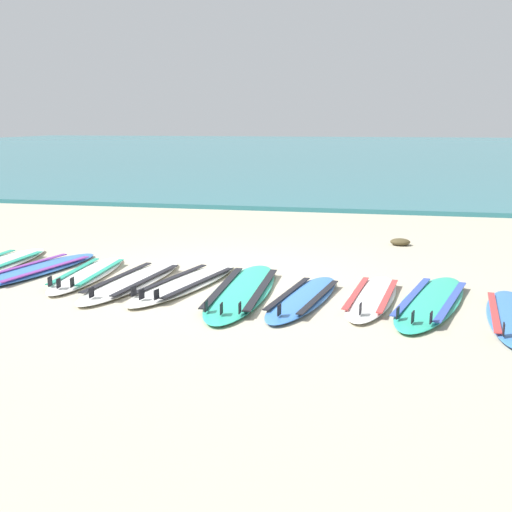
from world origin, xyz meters
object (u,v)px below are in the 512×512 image
(surfboard_1, at_px, (36,270))
(surfboard_3, at_px, (132,281))
(surfboard_7, at_px, (372,297))
(surfboard_6, at_px, (303,298))
(surfboard_5, at_px, (242,291))
(surfboard_4, at_px, (185,283))
(surfboard_8, at_px, (431,301))
(surfboard_2, at_px, (88,274))

(surfboard_1, height_order, surfboard_3, same)
(surfboard_1, relative_size, surfboard_7, 1.15)
(surfboard_1, xyz_separation_m, surfboard_6, (3.59, -0.58, 0.00))
(surfboard_5, bearing_deg, surfboard_4, 166.82)
(surfboard_1, height_order, surfboard_6, same)
(surfboard_3, bearing_deg, surfboard_1, 168.89)
(surfboard_3, xyz_separation_m, surfboard_7, (2.86, -0.11, 0.00))
(surfboard_1, bearing_deg, surfboard_3, -11.11)
(surfboard_5, bearing_deg, surfboard_3, 173.99)
(surfboard_6, bearing_deg, surfboard_4, 167.53)
(surfboard_1, height_order, surfboard_5, same)
(surfboard_3, xyz_separation_m, surfboard_8, (3.49, -0.16, 0.00))
(surfboard_5, xyz_separation_m, surfboard_8, (2.09, -0.01, 0.00))
(surfboard_7, bearing_deg, surfboard_4, 176.33)
(surfboard_1, bearing_deg, surfboard_7, -5.32)
(surfboard_1, distance_m, surfboard_2, 0.78)
(surfboard_5, height_order, surfboard_7, same)
(surfboard_4, bearing_deg, surfboard_2, 172.35)
(surfboard_6, bearing_deg, surfboard_5, 168.26)
(surfboard_3, bearing_deg, surfboard_7, -2.30)
(surfboard_2, bearing_deg, surfboard_3, -16.72)
(surfboard_3, relative_size, surfboard_6, 1.11)
(surfboard_6, bearing_deg, surfboard_8, 5.79)
(surfboard_5, relative_size, surfboard_7, 1.28)
(surfboard_4, height_order, surfboard_6, same)
(surfboard_5, bearing_deg, surfboard_1, 171.37)
(surfboard_3, relative_size, surfboard_8, 0.95)
(surfboard_6, relative_size, surfboard_8, 0.86)
(surfboard_3, distance_m, surfboard_6, 2.14)
(surfboard_2, relative_size, surfboard_5, 0.79)
(surfboard_5, height_order, surfboard_6, same)
(surfboard_4, height_order, surfboard_7, same)
(surfboard_7, bearing_deg, surfboard_8, -4.01)
(surfboard_2, relative_size, surfboard_3, 0.89)
(surfboard_8, bearing_deg, surfboard_7, 175.99)
(surfboard_1, xyz_separation_m, surfboard_5, (2.86, -0.43, 0.00))
(surfboard_2, distance_m, surfboard_8, 4.20)
(surfboard_4, bearing_deg, surfboard_1, 172.98)
(surfboard_5, distance_m, surfboard_8, 2.09)
(surfboard_5, bearing_deg, surfboard_2, 170.37)
(surfboard_5, relative_size, surfboard_6, 1.25)
(surfboard_1, xyz_separation_m, surfboard_4, (2.12, -0.26, 0.00))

